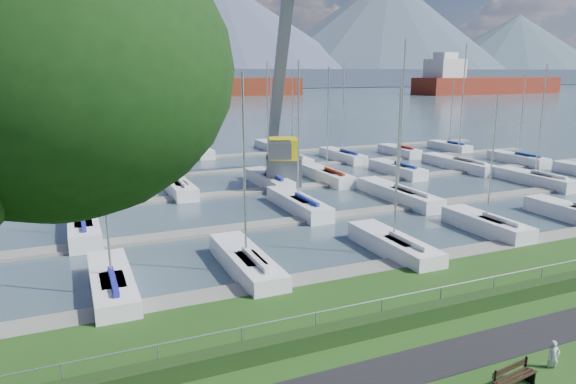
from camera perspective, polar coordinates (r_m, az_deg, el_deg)
path at (r=20.64m, az=17.52°, el=-17.07°), size 160.00×2.00×0.04m
water at (r=276.67m, az=-21.14°, el=10.14°), size 800.00×540.00×0.20m
hedge at (r=22.24m, az=13.12°, el=-13.47°), size 80.00×0.70×0.70m
fence at (r=22.17m, az=12.62°, el=-11.11°), size 80.00×0.04×0.04m
foothill at (r=346.44m, az=-21.78°, el=11.60°), size 900.00×80.00×12.00m
mountains at (r=422.85m, az=-21.62°, el=17.28°), size 1190.00×360.00×115.00m
docks at (r=45.14m, az=-7.06°, el=-0.25°), size 90.00×41.60×0.25m
bench_right at (r=19.42m, az=23.80°, el=-18.30°), size 1.84×0.66×0.85m
person at (r=21.03m, az=27.42°, el=-15.59°), size 0.51×0.43×1.19m
crane at (r=48.70m, az=-0.60°, el=7.46°), size 5.78×13.49×22.35m
cargo_ship_mid at (r=235.13m, az=-13.10°, el=11.23°), size 111.10×25.31×21.50m
cargo_ship_east at (r=272.85m, az=20.71°, el=11.02°), size 80.38×19.95×21.50m
sailboat_fleet at (r=46.14m, az=-10.85°, el=6.91°), size 74.81×49.84×13.69m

